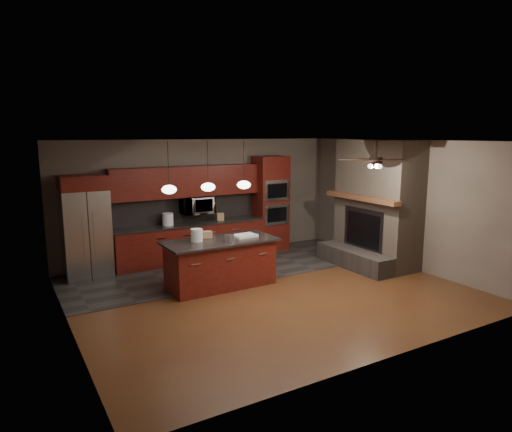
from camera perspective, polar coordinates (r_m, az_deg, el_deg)
ground at (r=8.72m, az=1.64°, el=-9.39°), size 7.00×7.00×0.00m
ceiling at (r=8.21m, az=1.74°, el=9.34°), size 7.00×6.00×0.02m
back_wall at (r=10.98m, az=-6.59°, el=2.18°), size 7.00×0.02×2.80m
right_wall at (r=10.60m, az=18.00°, el=1.45°), size 0.02×6.00×2.80m
left_wall at (r=7.19m, az=-22.79°, el=-2.85°), size 0.02×6.00×2.80m
slate_tile_patch at (r=10.21m, az=-3.71°, el=-6.41°), size 7.00×2.40×0.01m
fireplace_column at (r=10.55m, az=14.68°, el=1.02°), size 1.30×2.10×2.80m
back_cabinetry at (r=10.65m, az=-8.32°, el=-0.87°), size 3.59×0.64×2.20m
oven_tower at (r=11.53m, az=1.82°, el=1.58°), size 0.80×0.63×2.38m
microwave at (r=10.66m, az=-7.39°, el=1.38°), size 0.73×0.41×0.50m
refrigerator at (r=9.90m, az=-20.52°, el=-1.31°), size 0.91×0.75×2.12m
kitchen_island at (r=8.89m, az=-4.46°, el=-5.87°), size 2.18×1.01×0.92m
white_bucket at (r=8.68m, az=-7.43°, el=-2.40°), size 0.24×0.24×0.24m
paint_can at (r=8.65m, az=-3.32°, el=-2.78°), size 0.22×0.22×0.13m
paint_tray at (r=9.02m, az=-1.43°, el=-2.47°), size 0.48×0.36×0.05m
cardboard_box at (r=8.99m, az=-6.17°, el=-2.31°), size 0.23×0.19×0.13m
counter_bucket at (r=10.40m, az=-10.97°, el=-0.41°), size 0.32×0.32×0.28m
counter_box at (r=10.84m, az=-4.49°, el=-0.09°), size 0.19×0.17×0.18m
pendant_left at (r=8.19m, az=-10.81°, el=3.30°), size 0.26×0.26×0.92m
pendant_center at (r=8.46m, az=-6.01°, el=3.65°), size 0.26×0.26×0.92m
pendant_right at (r=8.79m, az=-1.53°, el=3.95°), size 0.26×0.26×0.92m
ceiling_fan at (r=8.71m, az=14.76°, el=6.81°), size 1.27×1.33×0.41m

